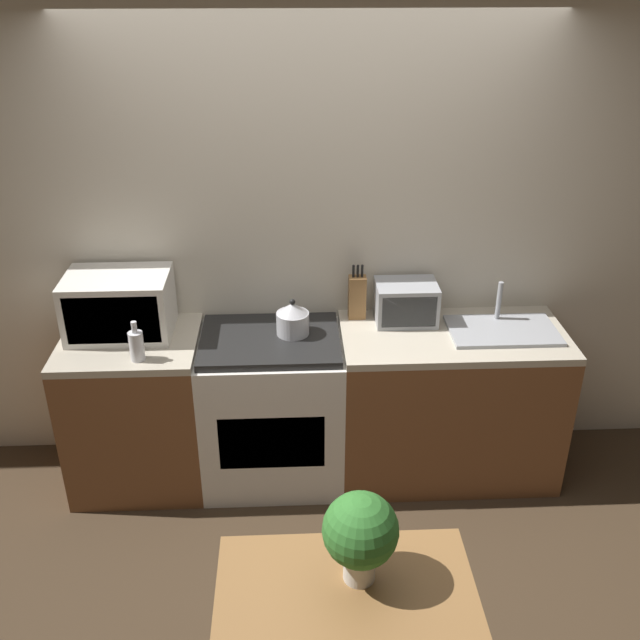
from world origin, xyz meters
The scene contains 13 objects.
ground_plane centered at (0.00, 0.00, 0.00)m, with size 16.00×16.00×0.00m, color #3D2D1E.
wall_back centered at (0.00, 1.21, 1.30)m, with size 10.00×0.06×2.60m.
counter_left_run centered at (-1.00, 0.87, 0.45)m, with size 0.73×0.62×0.90m.
counter_right_run centered at (0.75, 0.87, 0.45)m, with size 1.22×0.62×0.90m.
stove_range centered at (-0.25, 0.87, 0.45)m, with size 0.78×0.62×0.90m.
kettle centered at (-0.12, 0.91, 0.99)m, with size 0.18×0.18×0.21m.
microwave centered at (-1.04, 0.97, 1.07)m, with size 0.55×0.38×0.33m.
bottle centered at (-0.91, 0.67, 0.98)m, with size 0.07×0.07×0.21m.
knife_block centered at (0.24, 1.09, 1.03)m, with size 0.10×0.07×0.32m.
toaster_oven centered at (0.51, 1.03, 1.01)m, with size 0.34×0.25×0.22m.
sink_basin centered at (1.02, 0.88, 0.91)m, with size 0.58×0.36×0.24m.
dining_table centered at (0.04, -0.78, 0.66)m, with size 0.91×0.66×0.77m.
potted_plant centered at (0.09, -0.67, 0.98)m, with size 0.27×0.27×0.35m.
Camera 1 is at (-0.13, -2.48, 2.73)m, focal length 40.00 mm.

